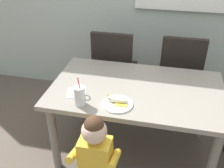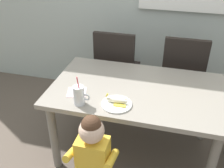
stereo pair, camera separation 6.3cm
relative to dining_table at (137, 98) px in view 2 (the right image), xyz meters
name	(u,v)px [view 2 (the right image)]	position (x,y,z in m)	size (l,w,h in m)	color
ground_plane	(133,150)	(0.00, 0.00, -0.62)	(24.00, 24.00, 0.00)	brown
dining_table	(137,98)	(0.00, 0.00, 0.00)	(1.42, 0.85, 0.71)	gray
dining_chair_left	(116,66)	(-0.33, 0.65, -0.07)	(0.44, 0.45, 0.96)	black
dining_chair_right	(182,73)	(0.37, 0.68, -0.07)	(0.44, 0.44, 0.96)	black
toddler_standing	(93,153)	(-0.19, -0.60, -0.09)	(0.33, 0.24, 0.84)	#3F4760
milk_cup	(79,96)	(-0.38, -0.32, 0.16)	(0.13, 0.08, 0.25)	silver
snack_plate	(117,104)	(-0.11, -0.27, 0.10)	(0.23, 0.23, 0.01)	white
peeled_banana	(117,100)	(-0.11, -0.26, 0.13)	(0.17, 0.11, 0.07)	#F4EAC6
paper_napkin	(77,92)	(-0.46, -0.19, 0.10)	(0.15, 0.15, 0.00)	silver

